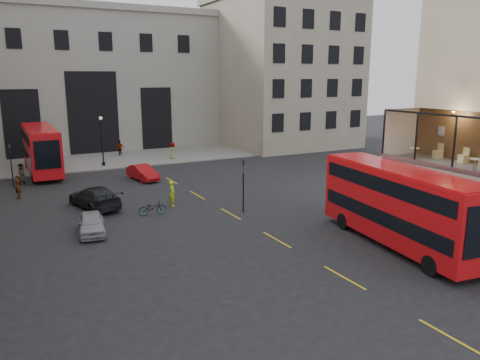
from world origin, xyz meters
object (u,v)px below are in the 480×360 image
car_b (143,173)px  pedestrian_e (18,188)px  traffic_light_far (11,160)px  bicycle (152,208)px  bus_far (41,148)px  pedestrian_c (120,148)px  pedestrian_a (22,174)px  pedestrian_d (173,151)px  cafe_table_far (414,152)px  pedestrian_b (47,162)px  cafe_table_mid (475,163)px  car_c (95,197)px  cafe_chair_d (438,154)px  street_lamp_b (102,144)px  bus_near (399,203)px  traffic_light_near (243,179)px  cyclist (172,194)px  cafe_chair_c (463,158)px  car_a (91,223)px

car_b → pedestrian_e: pedestrian_e is taller
traffic_light_far → bicycle: traffic_light_far is taller
bicycle → car_b: bearing=-7.3°
bus_far → pedestrian_c: size_ratio=5.97×
pedestrian_a → pedestrian_e: bearing=-81.6°
bicycle → pedestrian_d: size_ratio=0.97×
pedestrian_d → cafe_table_far: cafe_table_far is taller
pedestrian_b → cafe_table_mid: (17.31, -35.64, 4.20)m
car_c → pedestrian_b: pedestrian_b is taller
car_b → pedestrian_e: (-10.65, -2.06, 0.22)m
car_b → cafe_chair_d: cafe_chair_d is taller
street_lamp_b → car_c: size_ratio=0.98×
street_lamp_b → car_c: (-4.04, -15.86, -1.61)m
street_lamp_b → pedestrian_c: street_lamp_b is taller
bicycle → cafe_table_mid: cafe_table_mid is taller
traffic_light_far → bicycle: (8.10, -13.59, -1.92)m
pedestrian_c → cafe_chair_d: bearing=80.1°
pedestrian_c → traffic_light_far: bearing=18.4°
car_b → bicycle: bearing=-112.7°
cafe_table_mid → bus_near: bearing=129.9°
traffic_light_near → street_lamp_b: size_ratio=0.71×
car_b → pedestrian_c: 14.11m
traffic_light_far → pedestrian_e: size_ratio=2.08×
bus_near → bus_far: bus_far is taller
pedestrian_e → cafe_table_far: size_ratio=2.70×
cyclist → pedestrian_c: bearing=4.5°
bicycle → pedestrian_d: bearing=-17.7°
bus_far → pedestrian_b: (0.55, 1.65, -1.73)m
bicycle → cafe_chair_d: (14.33, -11.52, 4.37)m
pedestrian_c → pedestrian_d: bearing=108.6°
street_lamp_b → pedestrian_d: street_lamp_b is taller
bus_far → pedestrian_b: bearing=71.4°
cafe_chair_c → cafe_chair_d: size_ratio=0.97×
cafe_chair_c → pedestrian_c: bearing=105.0°
bus_near → pedestrian_b: size_ratio=6.77×
street_lamp_b → bus_far: bearing=-173.2°
bus_near → cafe_chair_d: cafe_chair_d is taller
pedestrian_d → car_c: bearing=134.0°
bus_near → cafe_chair_c: size_ratio=13.16×
pedestrian_b → cafe_table_mid: bearing=-110.0°
pedestrian_d → cafe_chair_d: size_ratio=2.17×
street_lamp_b → pedestrian_a: 9.82m
cafe_table_far → pedestrian_a: bearing=128.5°
pedestrian_b → bus_near: bearing=-111.4°
car_a → cafe_table_far: (17.38, -8.96, 4.39)m
pedestrian_a → car_c: bearing=-53.2°
bicycle → pedestrian_b: (-4.62, 20.52, 0.35)m
cafe_table_far → cafe_chair_c: bearing=-55.7°
car_c → cafe_chair_d: bearing=125.5°
street_lamp_b → bicycle: size_ratio=2.79×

